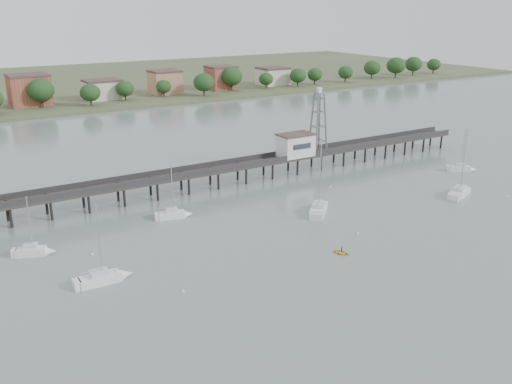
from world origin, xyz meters
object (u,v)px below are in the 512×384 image
sailboat_d (462,191)px  sailboat_b (37,251)px  lattice_tower (318,123)px  sailboat_a (108,277)px  pier (200,173)px  sailboat_c (320,207)px  sailboat_e (463,169)px  sailboat_f (176,215)px  yellow_dinghy (341,254)px

sailboat_d → sailboat_b: bearing=147.8°
lattice_tower → sailboat_a: lattice_tower is taller
pier → sailboat_c: sailboat_c is taller
sailboat_e → sailboat_a: 90.42m
sailboat_b → sailboat_f: bearing=29.3°
lattice_tower → yellow_dinghy: (-27.09, -41.55, -11.10)m
sailboat_a → sailboat_f: 26.35m
sailboat_a → lattice_tower: bearing=28.1°
sailboat_d → sailboat_e: bearing=16.4°
sailboat_a → sailboat_d: bearing=1.0°
pier → sailboat_a: (-30.27, -31.27, -3.15)m
sailboat_e → sailboat_b: (-96.53, 3.97, 0.00)m
lattice_tower → sailboat_b: (-68.54, -16.45, -10.44)m
sailboat_d → sailboat_b: (-82.22, 15.20, 0.02)m
sailboat_c → sailboat_a: size_ratio=1.18×
pier → sailboat_c: 27.67m
lattice_tower → sailboat_b: lattice_tower is taller
sailboat_e → sailboat_a: size_ratio=0.84×
pier → sailboat_f: (-11.36, -12.92, -3.14)m
yellow_dinghy → pier: bearing=71.7°
sailboat_e → sailboat_f: (-70.86, 7.51, -0.00)m
sailboat_f → yellow_dinghy: bearing=-46.5°
sailboat_c → sailboat_f: size_ratio=1.40×
sailboat_d → sailboat_f: size_ratio=1.37×
lattice_tower → sailboat_d: 36.04m
sailboat_a → yellow_dinghy: (34.68, -10.28, -0.64)m
sailboat_d → sailboat_b: size_ratio=1.43×
sailboat_f → yellow_dinghy: sailboat_f is taller
sailboat_f → yellow_dinghy: (15.77, -28.63, -0.66)m
yellow_dinghy → sailboat_b: bearing=124.4°
sailboat_b → sailboat_a: size_ratio=0.80×
sailboat_d → sailboat_c: bearing=144.0°
sailboat_d → yellow_dinghy: size_ratio=5.97×
yellow_dinghy → sailboat_e: bearing=-3.4°
lattice_tower → sailboat_f: lattice_tower is taller
sailboat_d → lattice_tower: bearing=91.6°
pier → lattice_tower: size_ratio=9.68×
pier → sailboat_e: sailboat_e is taller
pier → sailboat_a: sailboat_a is taller
lattice_tower → sailboat_e: (27.99, -20.43, -10.44)m
lattice_tower → sailboat_d: (13.69, -31.65, -10.47)m
sailboat_f → sailboat_a: bearing=-121.2°
sailboat_c → sailboat_a: (-44.20, -7.57, 0.01)m
lattice_tower → sailboat_a: (-61.77, -31.27, -10.46)m
sailboat_e → yellow_dinghy: size_ratio=4.33×
sailboat_d → sailboat_a: bearing=158.0°
lattice_tower → sailboat_b: bearing=-166.5°
sailboat_e → yellow_dinghy: bearing=-121.8°
lattice_tower → sailboat_e: lattice_tower is taller
lattice_tower → sailboat_c: size_ratio=1.02×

